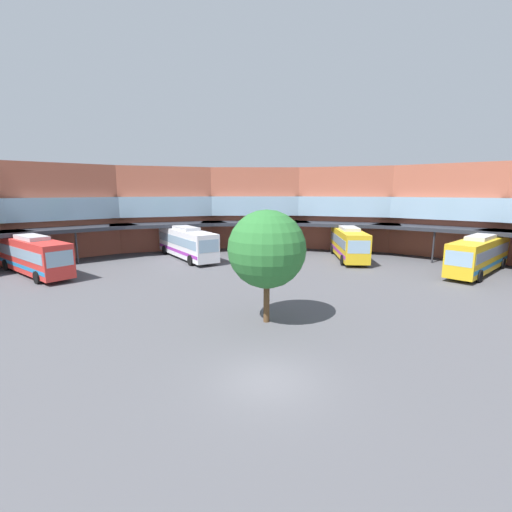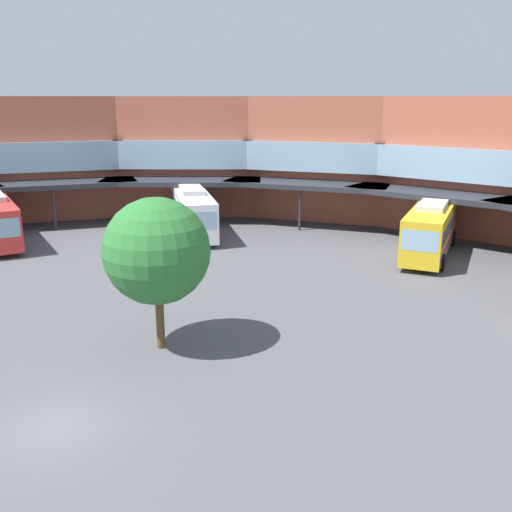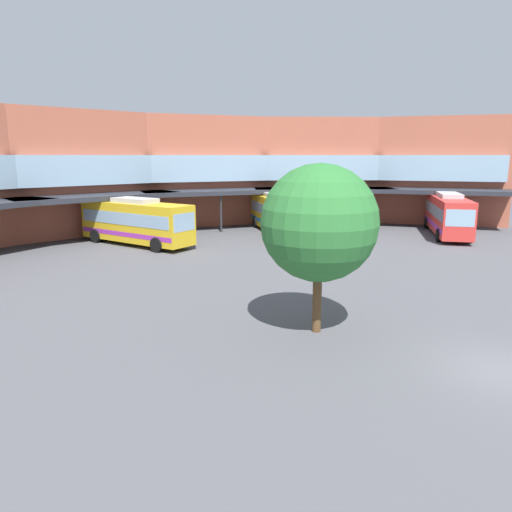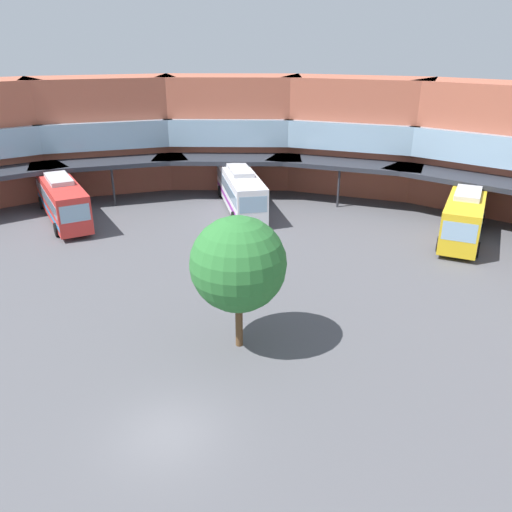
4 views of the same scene
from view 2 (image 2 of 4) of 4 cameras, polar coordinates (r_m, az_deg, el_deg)
ground_plane at (r=20.91m, az=-19.40°, el=-15.95°), size 125.08×125.08×0.00m
station_building at (r=41.42m, az=9.20°, el=8.22°), size 80.05×35.58×10.78m
bus_0 at (r=41.00m, az=17.18°, el=2.62°), size 3.55×10.53×3.72m
bus_2 at (r=46.32m, az=-6.42°, el=4.65°), size 9.84×10.64×3.69m
plaza_tree at (r=24.19m, az=-9.98°, el=0.47°), size 4.57×4.57×6.70m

